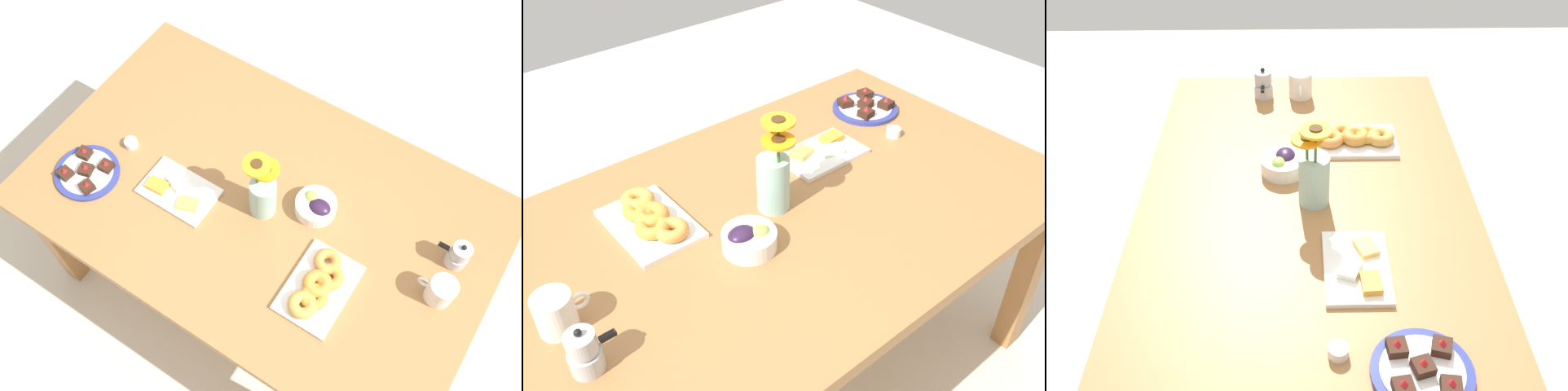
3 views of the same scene
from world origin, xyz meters
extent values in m
plane|color=beige|center=(0.00, 0.00, 0.00)|extent=(6.00, 6.00, 0.00)
cube|color=#9E6B3D|center=(0.00, 0.00, 0.72)|extent=(1.60, 1.00, 0.04)
cube|color=#9E6B3D|center=(-0.72, -0.42, 0.35)|extent=(0.07, 0.07, 0.70)
cube|color=#9E6B3D|center=(-0.72, 0.42, 0.35)|extent=(0.07, 0.07, 0.70)
cylinder|color=white|center=(-0.65, -0.01, 0.79)|extent=(0.09, 0.09, 0.10)
cylinder|color=brown|center=(-0.65, -0.01, 0.83)|extent=(0.08, 0.08, 0.00)
torus|color=white|center=(-0.60, -0.01, 0.79)|extent=(0.05, 0.01, 0.05)
cylinder|color=white|center=(-0.17, -0.07, 0.77)|extent=(0.14, 0.14, 0.05)
ellipsoid|color=#2D1938|center=(-0.19, -0.07, 0.79)|extent=(0.08, 0.06, 0.04)
ellipsoid|color=#9EC14C|center=(-0.15, -0.09, 0.79)|extent=(0.05, 0.04, 0.04)
cube|color=white|center=(0.26, 0.12, 0.75)|extent=(0.26, 0.17, 0.01)
cube|color=#EFB74C|center=(0.20, 0.15, 0.76)|extent=(0.08, 0.07, 0.02)
cube|color=white|center=(0.28, 0.10, 0.76)|extent=(0.08, 0.07, 0.02)
cube|color=orange|center=(0.33, 0.15, 0.76)|extent=(0.07, 0.05, 0.02)
cube|color=white|center=(-0.33, 0.17, 0.75)|extent=(0.19, 0.28, 0.01)
torus|color=orange|center=(-0.31, 0.08, 0.77)|extent=(0.12, 0.12, 0.03)
torus|color=orange|center=(-0.34, 0.12, 0.77)|extent=(0.12, 0.12, 0.03)
torus|color=orange|center=(-0.32, 0.17, 0.77)|extent=(0.11, 0.11, 0.04)
torus|color=#CC8931|center=(-0.33, 0.21, 0.77)|extent=(0.09, 0.09, 0.03)
torus|color=gold|center=(-0.31, 0.25, 0.77)|extent=(0.10, 0.10, 0.04)
cylinder|color=white|center=(0.52, 0.06, 0.75)|extent=(0.05, 0.05, 0.03)
cylinder|color=#C68923|center=(0.52, 0.06, 0.76)|extent=(0.04, 0.04, 0.01)
cylinder|color=navy|center=(0.57, 0.24, 0.75)|extent=(0.23, 0.23, 0.01)
cylinder|color=white|center=(0.57, 0.24, 0.75)|extent=(0.19, 0.19, 0.01)
cube|color=#381E14|center=(0.52, 0.29, 0.77)|extent=(0.05, 0.05, 0.02)
cone|color=red|center=(0.52, 0.29, 0.79)|extent=(0.02, 0.02, 0.01)
cube|color=#381E14|center=(0.62, 0.29, 0.77)|extent=(0.05, 0.05, 0.02)
cone|color=red|center=(0.62, 0.29, 0.79)|extent=(0.02, 0.02, 0.01)
cube|color=#381E14|center=(0.52, 0.19, 0.77)|extent=(0.05, 0.05, 0.02)
cone|color=red|center=(0.52, 0.19, 0.79)|extent=(0.02, 0.02, 0.01)
cube|color=#381E14|center=(0.62, 0.19, 0.77)|extent=(0.05, 0.05, 0.02)
cone|color=red|center=(0.62, 0.19, 0.79)|extent=(0.02, 0.02, 0.01)
cube|color=#381E14|center=(0.57, 0.24, 0.77)|extent=(0.05, 0.05, 0.02)
cone|color=red|center=(0.57, 0.24, 0.79)|extent=(0.02, 0.02, 0.01)
cylinder|color=#99C1B7|center=(-0.02, 0.02, 0.82)|extent=(0.09, 0.09, 0.16)
cylinder|color=#3D702D|center=(0.00, 0.02, 0.95)|extent=(0.01, 0.01, 0.10)
cylinder|color=yellow|center=(0.00, 0.02, 1.00)|extent=(0.09, 0.09, 0.01)
cylinder|color=#472D14|center=(0.00, 0.02, 1.01)|extent=(0.04, 0.04, 0.01)
cylinder|color=#3D702D|center=(-0.02, 0.00, 0.93)|extent=(0.01, 0.01, 0.06)
cylinder|color=orange|center=(-0.02, 0.00, 0.96)|extent=(0.09, 0.09, 0.01)
cylinder|color=#472D14|center=(-0.02, 0.00, 0.97)|extent=(0.04, 0.04, 0.01)
cylinder|color=#B7B7BC|center=(-0.65, -0.15, 0.77)|extent=(0.07, 0.07, 0.05)
cylinder|color=#B7B7BC|center=(-0.65, -0.15, 0.79)|extent=(0.05, 0.05, 0.01)
cylinder|color=#B7B7BC|center=(-0.65, -0.15, 0.82)|extent=(0.06, 0.06, 0.04)
sphere|color=black|center=(-0.65, -0.15, 0.85)|extent=(0.02, 0.02, 0.02)
cube|color=black|center=(-0.60, -0.15, 0.80)|extent=(0.04, 0.01, 0.01)
camera|label=1|loc=(-0.52, 0.81, 2.48)|focal=40.00mm
camera|label=2|loc=(-0.81, -0.97, 1.74)|focal=40.00mm
camera|label=3|loc=(1.30, -0.02, 1.84)|focal=40.00mm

